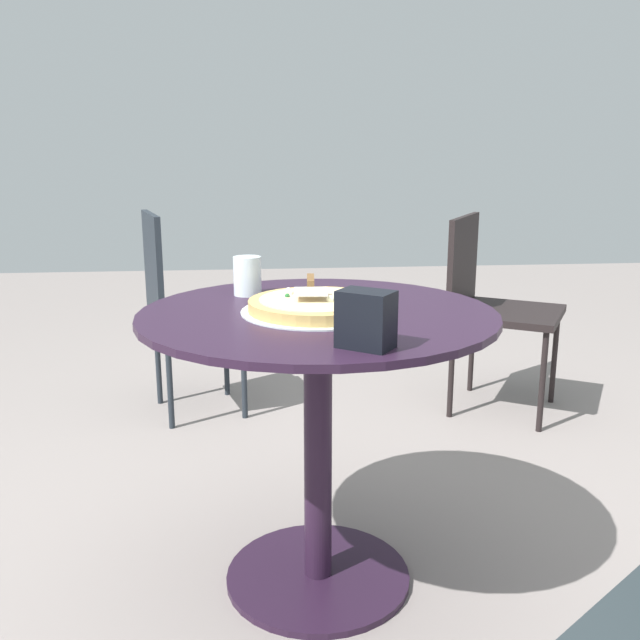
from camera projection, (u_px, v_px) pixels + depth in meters
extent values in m
plane|color=gray|center=(318.00, 578.00, 1.84)|extent=(10.00, 10.00, 0.00)
cylinder|color=#261629|center=(318.00, 314.00, 1.67)|extent=(0.87, 0.87, 0.02)
cylinder|color=#261629|center=(318.00, 451.00, 1.75)|extent=(0.07, 0.07, 0.70)
cylinder|color=#261629|center=(318.00, 575.00, 1.84)|extent=(0.49, 0.49, 0.02)
cylinder|color=silver|center=(320.00, 311.00, 1.65)|extent=(0.37, 0.37, 0.00)
cylinder|color=tan|center=(320.00, 305.00, 1.65)|extent=(0.34, 0.34, 0.03)
cylinder|color=beige|center=(320.00, 299.00, 1.65)|extent=(0.28, 0.28, 0.00)
sphere|color=#256A31|center=(343.00, 299.00, 1.61)|extent=(0.02, 0.02, 0.02)
sphere|color=silver|center=(337.00, 294.00, 1.67)|extent=(0.02, 0.02, 0.02)
sphere|color=white|center=(289.00, 290.00, 1.72)|extent=(0.01, 0.01, 0.01)
sphere|color=silver|center=(291.00, 293.00, 1.70)|extent=(0.01, 0.01, 0.01)
sphere|color=#E9EEC9|center=(331.00, 299.00, 1.61)|extent=(0.02, 0.02, 0.02)
sphere|color=#2D6534|center=(341.00, 295.00, 1.66)|extent=(0.02, 0.02, 0.02)
sphere|color=#23632F|center=(287.00, 296.00, 1.66)|extent=(0.01, 0.01, 0.01)
cube|color=silver|center=(311.00, 292.00, 1.64)|extent=(0.09, 0.11, 0.00)
cube|color=brown|center=(311.00, 281.00, 1.74)|extent=(0.03, 0.11, 0.02)
cylinder|color=silver|center=(247.00, 276.00, 1.84)|extent=(0.07, 0.07, 0.10)
cube|color=black|center=(366.00, 319.00, 1.34)|extent=(0.13, 0.12, 0.11)
cube|color=#20272E|center=(197.00, 312.00, 2.93)|extent=(0.46, 0.46, 0.03)
cube|color=#20272E|center=(153.00, 263.00, 2.82)|extent=(0.12, 0.36, 0.41)
cylinder|color=#20272E|center=(226.00, 350.00, 3.18)|extent=(0.02, 0.02, 0.43)
cylinder|color=#20272E|center=(244.00, 370.00, 2.90)|extent=(0.02, 0.02, 0.43)
cylinder|color=#20272E|center=(158.00, 357.00, 3.07)|extent=(0.02, 0.02, 0.43)
cylinder|color=#20272E|center=(170.00, 378.00, 2.79)|extent=(0.02, 0.02, 0.43)
cube|color=black|center=(508.00, 313.00, 2.94)|extent=(0.59, 0.59, 0.03)
cube|color=black|center=(463.00, 261.00, 2.98)|extent=(0.24, 0.38, 0.39)
cylinder|color=black|center=(554.00, 358.00, 3.08)|extent=(0.02, 0.02, 0.42)
cylinder|color=black|center=(542.00, 382.00, 2.76)|extent=(0.02, 0.02, 0.42)
cylinder|color=black|center=(472.00, 348.00, 3.24)|extent=(0.02, 0.02, 0.42)
cylinder|color=black|center=(451.00, 370.00, 2.91)|extent=(0.02, 0.02, 0.42)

